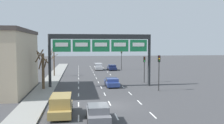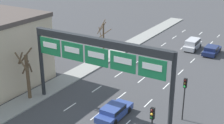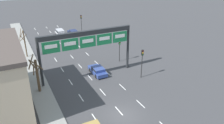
# 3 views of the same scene
# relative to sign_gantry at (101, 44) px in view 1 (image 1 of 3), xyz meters

# --- Properties ---
(ground_plane) EXTENTS (220.00, 220.00, 0.00)m
(ground_plane) POSITION_rel_sign_gantry_xyz_m (-0.00, -11.50, -6.37)
(ground_plane) COLOR #3D3D3F
(sidewalk_left) EXTENTS (2.80, 110.00, 0.15)m
(sidewalk_left) POSITION_rel_sign_gantry_xyz_m (-8.00, -11.50, -6.30)
(sidewalk_left) COLOR gray
(sidewalk_left) RESTS_ON ground_plane
(lane_dashes) EXTENTS (6.72, 67.00, 0.01)m
(lane_dashes) POSITION_rel_sign_gantry_xyz_m (-0.00, 2.00, -6.37)
(lane_dashes) COLOR white
(lane_dashes) RESTS_ON ground_plane
(sign_gantry) EXTENTS (15.21, 0.70, 7.81)m
(sign_gantry) POSITION_rel_sign_gantry_xyz_m (0.00, 0.00, 0.00)
(sign_gantry) COLOR #232628
(sign_gantry) RESTS_ON ground_plane
(suv_gold) EXTENTS (1.96, 4.60, 1.82)m
(suv_gold) POSITION_rel_sign_gantry_xyz_m (-4.83, -14.43, -5.36)
(suv_gold) COLOR #A88947
(suv_gold) RESTS_ON ground_plane
(car_navy) EXTENTS (1.93, 4.53, 1.31)m
(car_navy) POSITION_rel_sign_gantry_xyz_m (4.83, 23.71, -5.66)
(car_navy) COLOR #19234C
(car_navy) RESTS_ON ground_plane
(suv_silver) EXTENTS (1.84, 4.44, 1.65)m
(suv_silver) POSITION_rel_sign_gantry_xyz_m (1.58, 24.53, -5.45)
(suv_silver) COLOR #B7B7BC
(suv_silver) RESTS_ON ground_plane
(car_blue) EXTENTS (1.86, 4.48, 1.29)m
(car_blue) POSITION_rel_sign_gantry_xyz_m (1.67, 0.14, -5.68)
(car_blue) COLOR navy
(car_blue) RESTS_ON ground_plane
(car_grey) EXTENTS (1.81, 4.08, 1.41)m
(car_grey) POSITION_rel_sign_gantry_xyz_m (-1.72, -16.64, -5.62)
(car_grey) COLOR slate
(car_grey) RESTS_ON ground_plane
(traffic_light_near_gantry) EXTENTS (0.30, 0.35, 5.00)m
(traffic_light_near_gantry) POSITION_rel_sign_gantry_xyz_m (7.25, 23.87, -2.82)
(traffic_light_near_gantry) COLOR black
(traffic_light_near_gantry) RESTS_ON ground_plane
(traffic_light_mid_block) EXTENTS (0.30, 0.35, 4.33)m
(traffic_light_mid_block) POSITION_rel_sign_gantry_xyz_m (7.49, 3.18, -3.27)
(traffic_light_mid_block) COLOR black
(traffic_light_mid_block) RESTS_ON ground_plane
(traffic_light_far_end) EXTENTS (0.30, 0.35, 4.84)m
(traffic_light_far_end) POSITION_rel_sign_gantry_xyz_m (7.54, -4.22, -2.93)
(traffic_light_far_end) COLOR black
(traffic_light_far_end) RESTS_ON ground_plane
(tree_bare_closest) EXTENTS (1.84, 1.93, 5.61)m
(tree_bare_closest) POSITION_rel_sign_gantry_xyz_m (-8.14, 13.40, -3.25)
(tree_bare_closest) COLOR brown
(tree_bare_closest) RESTS_ON sidewalk_left
(tree_bare_second) EXTENTS (1.93, 1.96, 5.48)m
(tree_bare_second) POSITION_rel_sign_gantry_xyz_m (-8.21, -1.35, -3.30)
(tree_bare_second) COLOR brown
(tree_bare_second) RESTS_ON sidewalk_left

